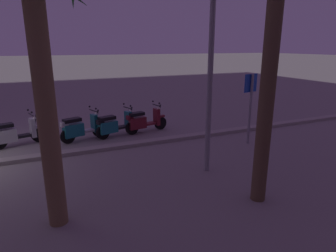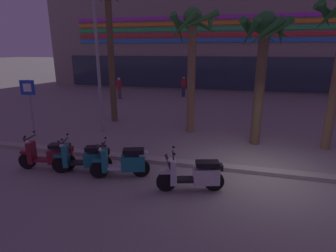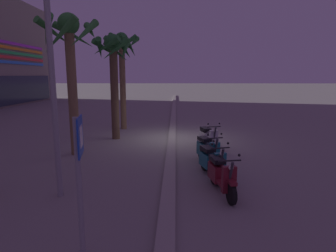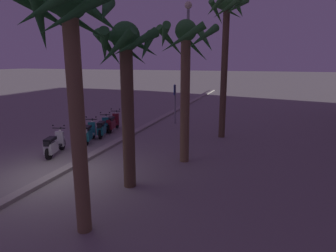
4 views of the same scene
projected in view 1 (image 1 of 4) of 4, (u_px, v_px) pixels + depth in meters
scooter_maroon_last_in_row at (143, 121)px, 11.30m from camera, size 1.80×0.66×1.17m
scooter_teal_second_in_line at (115, 125)px, 10.78m from camera, size 1.75×0.77×1.17m
scooter_teal_mid_rear at (80, 128)px, 10.31m from camera, size 1.68×0.78×1.17m
scooter_silver_mid_front at (14, 134)px, 9.73m from camera, size 1.75×0.76×1.17m
crossing_sign at (250, 101)px, 9.77m from camera, size 0.59×0.18×2.40m
palm_tree_near_sign at (33, 4)px, 4.56m from camera, size 2.27×2.34×5.25m
street_lamp at (213, 15)px, 6.89m from camera, size 0.36×0.36×6.57m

